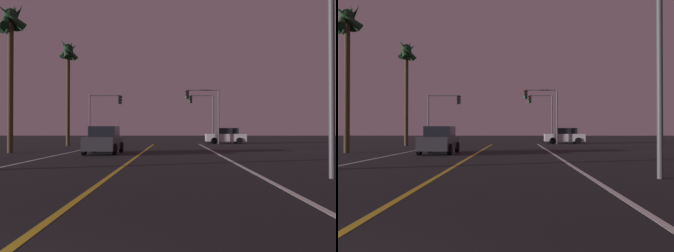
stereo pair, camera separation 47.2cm
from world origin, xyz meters
TOP-DOWN VIEW (x-y plane):
  - lane_edge_right at (4.75, 15.41)m, footprint 0.16×42.82m
  - lane_edge_left at (-4.75, 15.41)m, footprint 0.16×42.82m
  - lane_center_divider at (0.00, 15.41)m, footprint 0.16×42.82m
  - car_oncoming at (-2.27, 21.00)m, footprint 2.02×4.30m
  - car_crossing_side at (7.80, 38.73)m, footprint 4.30×2.02m
  - traffic_light_near_right at (5.16, 37.32)m, footprint 3.59×0.36m
  - traffic_light_near_left at (-5.11, 37.32)m, footprint 3.54×0.36m
  - traffic_light_far_right at (5.46, 42.82)m, footprint 2.96×0.36m
  - street_lamp_right_near at (6.35, 9.26)m, footprint 2.10×0.44m
  - palm_tree_left_mid at (-8.40, 21.67)m, footprint 2.12×2.27m
  - palm_tree_left_far at (-7.81, 32.62)m, footprint 2.06×2.05m

SIDE VIEW (x-z plane):
  - lane_edge_right at x=4.75m, z-range 0.00..0.01m
  - lane_edge_left at x=-4.75m, z-range 0.00..0.01m
  - lane_center_divider at x=0.00m, z-range 0.00..0.01m
  - car_oncoming at x=-2.27m, z-range -0.03..1.67m
  - car_crossing_side at x=7.80m, z-range -0.03..1.67m
  - traffic_light_near_left at x=-5.11m, z-range 1.29..6.48m
  - traffic_light_far_right at x=5.46m, z-range 1.35..7.03m
  - traffic_light_near_right at x=5.16m, z-range 1.40..7.14m
  - street_lamp_right_near at x=6.35m, z-range 1.10..9.65m
  - palm_tree_left_mid at x=-8.40m, z-range 2.88..12.60m
  - palm_tree_left_far at x=-7.81m, z-range 2.91..12.90m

